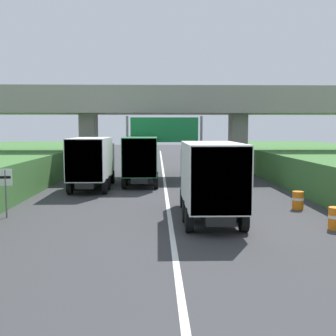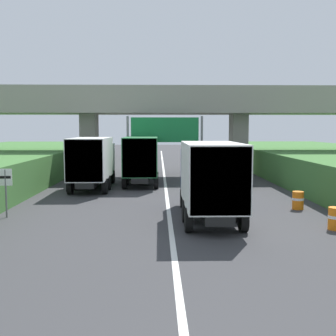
# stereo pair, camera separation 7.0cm
# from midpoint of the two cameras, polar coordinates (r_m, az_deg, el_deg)

# --- Properties ---
(lane_centre_stripe) EXTENTS (0.20, 90.94, 0.01)m
(lane_centre_stripe) POSITION_cam_midpoint_polar(r_m,az_deg,el_deg) (29.47, -0.48, -2.39)
(lane_centre_stripe) COLOR white
(lane_centre_stripe) RESTS_ON ground
(overpass_bridge) EXTENTS (40.00, 4.80, 7.49)m
(overpass_bridge) POSITION_cam_midpoint_polar(r_m,az_deg,el_deg) (35.60, -0.67, 8.01)
(overpass_bridge) COLOR gray
(overpass_bridge) RESTS_ON ground
(overhead_highway_sign) EXTENTS (5.88, 0.18, 4.99)m
(overhead_highway_sign) POSITION_cam_midpoint_polar(r_m,az_deg,el_deg) (31.80, -0.57, 4.76)
(overhead_highway_sign) COLOR slate
(overhead_highway_sign) RESTS_ON ground
(speed_limit_sign) EXTENTS (0.60, 0.08, 2.23)m
(speed_limit_sign) POSITION_cam_midpoint_polar(r_m,az_deg,el_deg) (20.01, -21.61, -2.26)
(speed_limit_sign) COLOR slate
(speed_limit_sign) RESTS_ON ground
(truck_green) EXTENTS (2.44, 7.30, 3.44)m
(truck_green) POSITION_cam_midpoint_polar(r_m,az_deg,el_deg) (29.91, -3.79, 1.43)
(truck_green) COLOR black
(truck_green) RESTS_ON ground
(truck_blue) EXTENTS (2.44, 7.30, 3.44)m
(truck_blue) POSITION_cam_midpoint_polar(r_m,az_deg,el_deg) (18.33, 5.63, -1.13)
(truck_blue) COLOR black
(truck_blue) RESTS_ON ground
(truck_white) EXTENTS (2.44, 7.30, 3.44)m
(truck_white) POSITION_cam_midpoint_polar(r_m,az_deg,el_deg) (28.01, -10.44, 1.08)
(truck_white) COLOR black
(truck_white) RESTS_ON ground
(car_black) EXTENTS (1.86, 4.10, 1.72)m
(car_black) POSITION_cam_midpoint_polar(r_m,az_deg,el_deg) (29.50, 8.89, -0.78)
(car_black) COLOR black
(car_black) RESTS_ON ground
(construction_barrel_1) EXTENTS (0.57, 0.57, 0.90)m
(construction_barrel_1) POSITION_cam_midpoint_polar(r_m,az_deg,el_deg) (17.91, 22.02, -6.45)
(construction_barrel_1) COLOR orange
(construction_barrel_1) RESTS_ON ground
(construction_barrel_2) EXTENTS (0.57, 0.57, 0.90)m
(construction_barrel_2) POSITION_cam_midpoint_polar(r_m,az_deg,el_deg) (21.72, 17.41, -4.25)
(construction_barrel_2) COLOR orange
(construction_barrel_2) RESTS_ON ground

